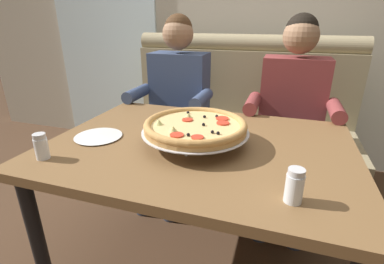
{
  "coord_description": "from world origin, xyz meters",
  "views": [
    {
      "loc": [
        0.33,
        -1.11,
        1.24
      ],
      "look_at": [
        -0.05,
        0.06,
        0.75
      ],
      "focal_mm": 26.62,
      "sensor_mm": 36.0,
      "label": 1
    }
  ],
  "objects_px": {
    "booth_bench": "(234,134)",
    "dining_table": "(199,158)",
    "pizza": "(195,127)",
    "diner_right": "(291,110)",
    "shaker_parmesan": "(294,188)",
    "diner_left": "(175,100)",
    "shaker_oregano": "(42,148)",
    "plate_near_left": "(98,135)"
  },
  "relations": [
    {
      "from": "booth_bench",
      "to": "diner_right",
      "type": "xyz_separation_m",
      "value": [
        0.39,
        -0.27,
        0.31
      ]
    },
    {
      "from": "pizza",
      "to": "booth_bench",
      "type": "bearing_deg",
      "value": 89.19
    },
    {
      "from": "diner_left",
      "to": "shaker_oregano",
      "type": "distance_m",
      "value": 1.04
    },
    {
      "from": "pizza",
      "to": "shaker_parmesan",
      "type": "distance_m",
      "value": 0.51
    },
    {
      "from": "diner_right",
      "to": "plate_near_left",
      "type": "distance_m",
      "value": 1.16
    },
    {
      "from": "diner_right",
      "to": "booth_bench",
      "type": "bearing_deg",
      "value": 145.73
    },
    {
      "from": "dining_table",
      "to": "pizza",
      "type": "height_order",
      "value": "pizza"
    },
    {
      "from": "diner_left",
      "to": "shaker_parmesan",
      "type": "height_order",
      "value": "diner_left"
    },
    {
      "from": "pizza",
      "to": "plate_near_left",
      "type": "height_order",
      "value": "pizza"
    },
    {
      "from": "plate_near_left",
      "to": "pizza",
      "type": "bearing_deg",
      "value": 8.35
    },
    {
      "from": "pizza",
      "to": "plate_near_left",
      "type": "relative_size",
      "value": 2.13
    },
    {
      "from": "diner_left",
      "to": "dining_table",
      "type": "bearing_deg",
      "value": -60.41
    },
    {
      "from": "diner_left",
      "to": "booth_bench",
      "type": "bearing_deg",
      "value": 34.27
    },
    {
      "from": "booth_bench",
      "to": "dining_table",
      "type": "bearing_deg",
      "value": -90.0
    },
    {
      "from": "diner_left",
      "to": "pizza",
      "type": "height_order",
      "value": "diner_left"
    },
    {
      "from": "dining_table",
      "to": "diner_right",
      "type": "bearing_deg",
      "value": 60.41
    },
    {
      "from": "shaker_oregano",
      "to": "diner_left",
      "type": "bearing_deg",
      "value": 81.5
    },
    {
      "from": "dining_table",
      "to": "diner_right",
      "type": "relative_size",
      "value": 1.04
    },
    {
      "from": "booth_bench",
      "to": "diner_right",
      "type": "distance_m",
      "value": 0.57
    },
    {
      "from": "booth_bench",
      "to": "plate_near_left",
      "type": "xyz_separation_m",
      "value": [
        -0.47,
        -1.04,
        0.34
      ]
    },
    {
      "from": "diner_left",
      "to": "diner_right",
      "type": "xyz_separation_m",
      "value": [
        0.78,
        0.0,
        0.0
      ]
    },
    {
      "from": "booth_bench",
      "to": "diner_left",
      "type": "xyz_separation_m",
      "value": [
        -0.39,
        -0.27,
        0.31
      ]
    },
    {
      "from": "booth_bench",
      "to": "diner_left",
      "type": "height_order",
      "value": "diner_left"
    },
    {
      "from": "dining_table",
      "to": "shaker_parmesan",
      "type": "bearing_deg",
      "value": -39.96
    },
    {
      "from": "diner_right",
      "to": "pizza",
      "type": "bearing_deg",
      "value": -119.75
    },
    {
      "from": "diner_right",
      "to": "shaker_parmesan",
      "type": "xyz_separation_m",
      "value": [
        0.0,
        -1.02,
        0.06
      ]
    },
    {
      "from": "pizza",
      "to": "dining_table",
      "type": "bearing_deg",
      "value": 55.27
    },
    {
      "from": "dining_table",
      "to": "diner_left",
      "type": "xyz_separation_m",
      "value": [
        -0.39,
        0.69,
        0.06
      ]
    },
    {
      "from": "diner_left",
      "to": "diner_right",
      "type": "distance_m",
      "value": 0.78
    },
    {
      "from": "booth_bench",
      "to": "pizza",
      "type": "height_order",
      "value": "booth_bench"
    },
    {
      "from": "diner_right",
      "to": "pizza",
      "type": "relative_size",
      "value": 2.74
    },
    {
      "from": "dining_table",
      "to": "plate_near_left",
      "type": "bearing_deg",
      "value": -169.52
    },
    {
      "from": "diner_left",
      "to": "pizza",
      "type": "xyz_separation_m",
      "value": [
        0.38,
        -0.71,
        0.1
      ]
    },
    {
      "from": "diner_right",
      "to": "shaker_parmesan",
      "type": "bearing_deg",
      "value": -89.76
    },
    {
      "from": "shaker_parmesan",
      "to": "shaker_oregano",
      "type": "height_order",
      "value": "shaker_parmesan"
    },
    {
      "from": "diner_right",
      "to": "plate_near_left",
      "type": "relative_size",
      "value": 5.84
    },
    {
      "from": "booth_bench",
      "to": "shaker_oregano",
      "type": "xyz_separation_m",
      "value": [
        -0.54,
        -1.29,
        0.37
      ]
    },
    {
      "from": "booth_bench",
      "to": "dining_table",
      "type": "height_order",
      "value": "booth_bench"
    },
    {
      "from": "booth_bench",
      "to": "dining_table",
      "type": "relative_size",
      "value": 1.31
    },
    {
      "from": "booth_bench",
      "to": "diner_right",
      "type": "height_order",
      "value": "diner_right"
    },
    {
      "from": "shaker_parmesan",
      "to": "shaker_oregano",
      "type": "relative_size",
      "value": 1.06
    },
    {
      "from": "pizza",
      "to": "shaker_oregano",
      "type": "bearing_deg",
      "value": -148.95
    }
  ]
}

